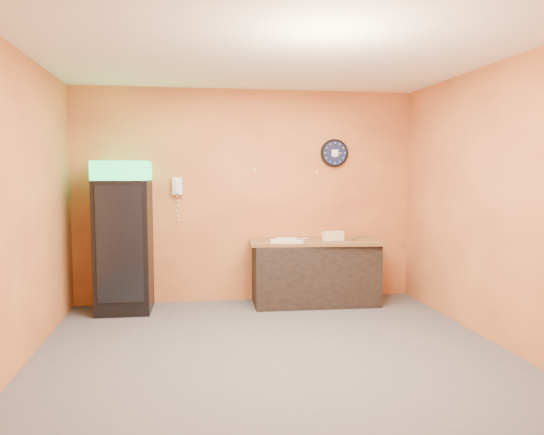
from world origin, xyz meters
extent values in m
plane|color=#47474C|center=(0.00, 0.00, 0.00)|extent=(4.50, 4.50, 0.00)
cube|color=#DA883D|center=(0.00, 2.00, 1.40)|extent=(4.50, 0.02, 2.80)
cube|color=#DA883D|center=(-2.25, 0.00, 1.40)|extent=(0.02, 4.00, 2.80)
cube|color=#DA883D|center=(2.25, 0.00, 1.40)|extent=(0.02, 4.00, 2.80)
cube|color=white|center=(0.00, 0.00, 2.80)|extent=(4.50, 4.00, 0.02)
cube|color=black|center=(-1.57, 1.65, 0.81)|extent=(0.67, 0.67, 1.62)
cube|color=#1BE66B|center=(-1.57, 1.65, 1.73)|extent=(0.67, 0.67, 0.23)
cube|color=black|center=(-1.55, 1.32, 0.88)|extent=(0.54, 0.04, 1.39)
cube|color=black|center=(0.84, 1.65, 0.40)|extent=(1.62, 0.77, 0.80)
cylinder|color=black|center=(1.18, 1.98, 1.97)|extent=(0.38, 0.05, 0.38)
cylinder|color=#0F1433|center=(1.18, 1.95, 1.97)|extent=(0.32, 0.01, 0.32)
cube|color=white|center=(1.18, 1.94, 1.97)|extent=(0.09, 0.00, 0.09)
cube|color=white|center=(-0.91, 1.96, 1.54)|extent=(0.12, 0.07, 0.23)
cube|color=white|center=(-0.91, 1.91, 1.54)|extent=(0.05, 0.04, 0.18)
cube|color=brown|center=(0.84, 1.65, 0.82)|extent=(1.75, 0.89, 0.04)
cube|color=#F4E5BE|center=(1.06, 1.57, 0.87)|extent=(0.29, 0.13, 0.06)
cube|color=#F4E5BE|center=(1.06, 1.57, 0.92)|extent=(0.29, 0.13, 0.06)
cube|color=silver|center=(0.38, 1.43, 0.86)|extent=(0.32, 0.16, 0.04)
cube|color=silver|center=(0.50, 1.39, 0.86)|extent=(0.29, 0.22, 0.04)
cube|color=silver|center=(0.46, 1.61, 0.86)|extent=(0.29, 0.15, 0.04)
cylinder|color=silver|center=(0.80, 1.72, 0.87)|extent=(0.06, 0.06, 0.06)
camera|label=1|loc=(-0.79, -5.01, 1.72)|focal=35.00mm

